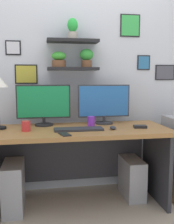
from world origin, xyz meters
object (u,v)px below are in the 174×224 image
at_px(coffee_mug, 26,126).
at_px(computer_tower_left, 14,187).
at_px(monitor_left, 44,104).
at_px(computer_mouse, 113,128).
at_px(cell_phone, 65,134).
at_px(scissors_tray, 140,127).
at_px(desk, 77,149).
at_px(keyboard, 79,129).
at_px(computer_tower_right, 132,177).
at_px(pen_cup, 91,122).
at_px(monitor_right, 104,103).

bearing_deg(coffee_mug, computer_tower_left, 165.75).
distance_m(monitor_left, computer_mouse, 0.72).
height_order(computer_mouse, cell_phone, computer_mouse).
xyz_separation_m(monitor_left, scissors_tray, (0.89, -0.28, -0.20)).
bearing_deg(desk, computer_tower_left, -174.28).
xyz_separation_m(cell_phone, computer_tower_left, (-0.45, 0.25, -0.53)).
bearing_deg(monitor_left, computer_tower_left, -142.76).
bearing_deg(keyboard, computer_mouse, -2.40).
height_order(coffee_mug, computer_tower_right, coffee_mug).
bearing_deg(computer_tower_right, scissors_tray, -85.08).
xyz_separation_m(monitor_left, keyboard, (0.31, -0.30, -0.20)).
distance_m(pen_cup, scissors_tray, 0.47).
height_order(cell_phone, computer_tower_left, cell_phone).
bearing_deg(monitor_right, scissors_tray, -44.86).
bearing_deg(scissors_tray, monitor_left, 162.39).
height_order(desk, monitor_right, monitor_right).
height_order(monitor_left, computer_mouse, monitor_left).
bearing_deg(computer_mouse, monitor_right, 92.12).
bearing_deg(monitor_left, computer_mouse, -26.78).
xyz_separation_m(computer_mouse, computer_tower_right, (0.26, 0.19, -0.57)).
bearing_deg(scissors_tray, computer_tower_left, 176.97).
bearing_deg(keyboard, monitor_right, 44.64).
height_order(monitor_left, computer_tower_left, monitor_left).
bearing_deg(desk, keyboard, -89.69).
distance_m(pen_cup, computer_tower_left, 0.94).
bearing_deg(pen_cup, keyboard, -133.49).
bearing_deg(coffee_mug, cell_phone, -33.32).
xyz_separation_m(monitor_right, keyboard, (-0.30, -0.30, -0.20)).
relative_size(desk, monitor_left, 3.26).
relative_size(scissors_tray, computer_tower_right, 0.30).
relative_size(computer_tower_left, computer_tower_right, 1.13).
bearing_deg(cell_phone, monitor_right, 32.77).
height_order(monitor_left, scissors_tray, monitor_left).
height_order(coffee_mug, scissors_tray, coffee_mug).
bearing_deg(monitor_right, computer_tower_left, -166.20).
height_order(scissors_tray, computer_tower_left, scissors_tray).
distance_m(keyboard, pen_cup, 0.21).
bearing_deg(scissors_tray, keyboard, -178.43).
relative_size(cell_phone, computer_tower_left, 0.31).
height_order(desk, computer_mouse, computer_mouse).
relative_size(monitor_right, computer_tower_left, 1.18).
bearing_deg(computer_tower_right, cell_phone, -154.30).
relative_size(desk, coffee_mug, 19.00).
bearing_deg(computer_tower_left, scissors_tray, -3.03).
relative_size(desk, scissors_tray, 14.25).
xyz_separation_m(desk, computer_tower_right, (0.58, 0.04, -0.34)).
xyz_separation_m(keyboard, computer_tower_right, (0.57, 0.18, -0.56)).
bearing_deg(keyboard, computer_tower_right, 17.09).
distance_m(monitor_right, scissors_tray, 0.45).
relative_size(monitor_right, scissors_tray, 4.44).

